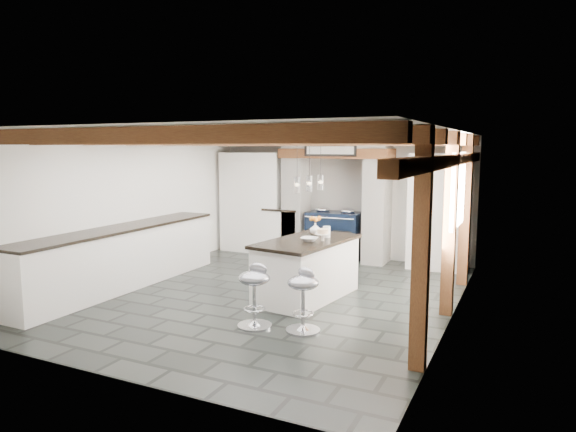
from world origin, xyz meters
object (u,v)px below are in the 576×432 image
at_px(range_cooker, 335,235).
at_px(bar_stool_near, 304,293).
at_px(kitchen_island, 307,268).
at_px(bar_stool_far, 255,288).

bearing_deg(range_cooker, bar_stool_near, -74.88).
xyz_separation_m(range_cooker, kitchen_island, (0.54, -2.57, -0.04)).
distance_m(bar_stool_near, bar_stool_far, 0.59).
xyz_separation_m(bar_stool_near, bar_stool_far, (-0.58, -0.10, 0.01)).
distance_m(range_cooker, bar_stool_near, 3.96).
xyz_separation_m(range_cooker, bar_stool_far, (0.45, -3.93, 0.00)).
distance_m(kitchen_island, bar_stool_near, 1.34).
relative_size(kitchen_island, bar_stool_far, 2.36).
height_order(range_cooker, kitchen_island, kitchen_island).
height_order(kitchen_island, bar_stool_near, kitchen_island).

